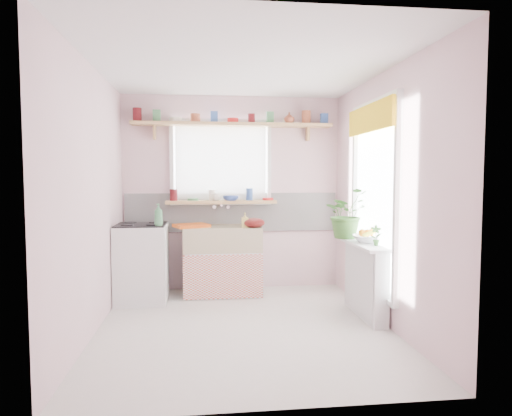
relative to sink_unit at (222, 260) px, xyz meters
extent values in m
plane|color=silver|center=(0.15, -1.29, -0.43)|extent=(3.20, 3.20, 0.00)
plane|color=white|center=(0.15, -1.29, 2.07)|extent=(3.20, 3.20, 0.00)
plane|color=silver|center=(0.15, 0.31, 0.82)|extent=(2.80, 0.00, 2.80)
plane|color=silver|center=(0.15, -2.89, 0.82)|extent=(2.80, 0.00, 2.80)
plane|color=silver|center=(-1.25, -1.29, 0.82)|extent=(0.00, 3.20, 3.20)
plane|color=silver|center=(1.55, -1.29, 0.82)|extent=(0.00, 3.20, 3.20)
cube|color=white|center=(0.15, 0.29, 0.57)|extent=(2.74, 0.03, 0.50)
cube|color=#D08792|center=(0.15, 0.29, 0.37)|extent=(2.74, 0.02, 0.12)
cube|color=white|center=(0.00, 0.30, 1.22)|extent=(1.20, 0.01, 1.00)
cube|color=white|center=(0.00, 0.24, 1.22)|extent=(1.15, 0.02, 0.95)
cube|color=white|center=(1.54, -1.09, 0.82)|extent=(0.01, 1.10, 1.90)
cube|color=yellow|center=(1.46, -1.09, 1.63)|extent=(0.03, 1.20, 0.28)
cube|color=white|center=(0.00, 0.01, -0.16)|extent=(0.85, 0.55, 0.55)
cube|color=#DB5840|center=(0.00, -0.27, -0.16)|extent=(0.95, 0.02, 0.53)
cube|color=#C3B38E|center=(0.00, 0.01, 0.27)|extent=(0.95, 0.55, 0.30)
cylinder|color=silver|center=(0.00, 0.26, 0.67)|extent=(0.03, 0.22, 0.03)
cube|color=white|center=(-0.95, -0.24, 0.02)|extent=(0.58, 0.58, 0.90)
cube|color=black|center=(-0.95, -0.24, 0.47)|extent=(0.56, 0.56, 0.02)
cylinder|color=black|center=(-1.09, -0.38, 0.49)|extent=(0.14, 0.14, 0.01)
cylinder|color=black|center=(-0.81, -0.38, 0.49)|extent=(0.14, 0.14, 0.01)
cylinder|color=black|center=(-1.09, -0.10, 0.49)|extent=(0.14, 0.14, 0.01)
cylinder|color=black|center=(-0.81, -0.10, 0.49)|extent=(0.14, 0.14, 0.01)
cube|color=white|center=(1.45, -1.09, -0.06)|extent=(0.15, 0.90, 0.75)
cube|color=white|center=(1.42, -1.09, 0.33)|extent=(0.22, 0.95, 0.03)
cube|color=tan|center=(0.00, 0.19, 0.71)|extent=(1.40, 0.22, 0.04)
cube|color=tan|center=(0.15, 0.18, 1.69)|extent=(2.52, 0.24, 0.04)
cylinder|color=#590F14|center=(-1.03, 0.18, 1.77)|extent=(0.11, 0.11, 0.12)
cylinder|color=#3F7F4C|center=(-0.79, 0.18, 1.77)|extent=(0.11, 0.11, 0.12)
cylinder|color=silver|center=(-0.56, 0.18, 1.74)|extent=(0.11, 0.11, 0.06)
cylinder|color=#A55133|center=(-0.32, 0.18, 1.77)|extent=(0.11, 0.11, 0.12)
cylinder|color=#3359A5|center=(-0.09, 0.18, 1.77)|extent=(0.11, 0.11, 0.12)
cylinder|color=red|center=(0.15, 0.18, 1.74)|extent=(0.11, 0.11, 0.06)
cylinder|color=#590F14|center=(0.39, 0.18, 1.77)|extent=(0.11, 0.11, 0.12)
cylinder|color=#3F7F4C|center=(0.62, 0.18, 1.77)|extent=(0.11, 0.11, 0.12)
cylinder|color=silver|center=(0.86, 0.18, 1.74)|extent=(0.11, 0.11, 0.06)
cylinder|color=#A55133|center=(1.09, 0.18, 1.77)|extent=(0.11, 0.11, 0.12)
cylinder|color=#3359A5|center=(1.33, 0.18, 1.77)|extent=(0.11, 0.11, 0.12)
cylinder|color=#590F14|center=(-0.62, 0.19, 0.79)|extent=(0.11, 0.11, 0.12)
cylinder|color=#3F7F4C|center=(-0.37, 0.19, 0.79)|extent=(0.11, 0.11, 0.12)
cylinder|color=silver|center=(-0.12, 0.19, 0.76)|extent=(0.11, 0.11, 0.06)
cylinder|color=#A55133|center=(0.12, 0.19, 0.79)|extent=(0.11, 0.11, 0.12)
cylinder|color=#3359A5|center=(0.37, 0.19, 0.79)|extent=(0.11, 0.11, 0.12)
cylinder|color=red|center=(0.62, 0.19, 0.76)|extent=(0.11, 0.11, 0.06)
cube|color=#D95413|center=(-0.38, -0.07, 0.44)|extent=(0.48, 0.42, 0.04)
ellipsoid|color=#550F0E|center=(0.37, -0.19, 0.48)|extent=(0.31, 0.31, 0.12)
imported|color=#3C6F2C|center=(1.36, -0.69, 0.62)|extent=(0.64, 0.60, 0.56)
imported|color=silver|center=(1.48, -1.04, 0.38)|extent=(0.37, 0.37, 0.08)
imported|color=#38712D|center=(1.48, -1.28, 0.45)|extent=(0.12, 0.10, 0.21)
imported|color=#E0CD63|center=(0.27, -0.19, 0.51)|extent=(0.09, 0.09, 0.18)
imported|color=beige|center=(-0.07, 0.13, 0.77)|extent=(0.13, 0.13, 0.09)
imported|color=#3654B2|center=(0.12, 0.13, 0.76)|extent=(0.23, 0.23, 0.06)
imported|color=#9F4A31|center=(0.86, 0.12, 1.78)|extent=(0.17, 0.17, 0.14)
imported|color=#448958|center=(-0.73, -0.46, 0.61)|extent=(0.13, 0.13, 0.25)
sphere|color=orange|center=(1.48, -1.04, 0.44)|extent=(0.08, 0.08, 0.08)
sphere|color=orange|center=(1.54, -1.01, 0.44)|extent=(0.08, 0.08, 0.08)
sphere|color=orange|center=(1.43, -1.02, 0.44)|extent=(0.08, 0.08, 0.08)
cylinder|color=#FBF536|center=(1.50, -1.09, 0.45)|extent=(0.18, 0.04, 0.10)
camera|label=1|loc=(-0.24, -5.63, 1.04)|focal=32.00mm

